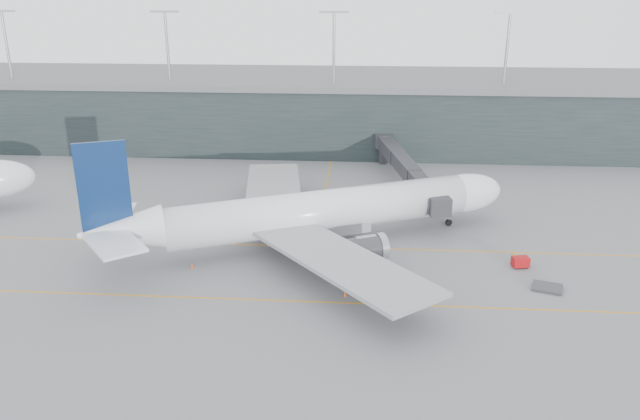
{
  "coord_description": "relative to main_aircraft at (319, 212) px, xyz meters",
  "views": [
    {
      "loc": [
        11.83,
        -83.75,
        34.52
      ],
      "look_at": [
        5.96,
        -4.0,
        5.47
      ],
      "focal_mm": 35.0,
      "sensor_mm": 36.0,
      "label": 1
    }
  ],
  "objects": [
    {
      "name": "cone_nose",
      "position": [
        26.75,
        -1.85,
        -4.42
      ],
      "size": [
        0.47,
        0.47,
        0.75
      ],
      "primitive_type": "cone",
      "color": "orange",
      "rests_on": "ground"
    },
    {
      "name": "gse_cart",
      "position": [
        26.57,
        -5.72,
        -4.0
      ],
      "size": [
        2.33,
        1.74,
        1.43
      ],
      "rotation": [
        0.0,
        0.0,
        0.2
      ],
      "color": "#A20B0F",
      "rests_on": "ground"
    },
    {
      "name": "main_aircraft",
      "position": [
        0.0,
        0.0,
        0.0
      ],
      "size": [
        58.05,
        53.47,
        17.09
      ],
      "rotation": [
        0.0,
        0.0,
        0.42
      ],
      "color": "white",
      "rests_on": "ground"
    },
    {
      "name": "ground",
      "position": [
        -5.7,
        3.05,
        -4.8
      ],
      "size": [
        320.0,
        320.0,
        0.0
      ],
      "primitive_type": "plane",
      "color": "#5C5C61",
      "rests_on": "ground"
    },
    {
      "name": "uld_a",
      "position": [
        -11.01,
        13.73,
        -3.9
      ],
      "size": [
        2.24,
        1.99,
        1.7
      ],
      "rotation": [
        0.0,
        0.0,
        0.31
      ],
      "color": "#37363B",
      "rests_on": "ground"
    },
    {
      "name": "taxiline_b",
      "position": [
        -5.7,
        -16.95,
        -4.79
      ],
      "size": [
        160.0,
        0.25,
        0.02
      ],
      "primitive_type": "cube",
      "color": "orange",
      "rests_on": "ground"
    },
    {
      "name": "jet_bridge",
      "position": [
        14.11,
        26.22,
        -0.25
      ],
      "size": [
        10.11,
        42.77,
        6.07
      ],
      "rotation": [
        0.0,
        0.0,
        0.18
      ],
      "color": "#292A2E",
      "rests_on": "ground"
    },
    {
      "name": "taxiline_lead_main",
      "position": [
        -0.7,
        23.05,
        -4.79
      ],
      "size": [
        0.25,
        60.0,
        0.02
      ],
      "primitive_type": "cube",
      "color": "orange",
      "rests_on": "ground"
    },
    {
      "name": "cone_wing_stbd",
      "position": [
        4.25,
        -15.29,
        -4.48
      ],
      "size": [
        0.39,
        0.39,
        0.62
      ],
      "primitive_type": "cone",
      "color": "#E7430C",
      "rests_on": "ground"
    },
    {
      "name": "taxiline_a",
      "position": [
        -5.7,
        -0.95,
        -4.79
      ],
      "size": [
        160.0,
        0.25,
        0.02
      ],
      "primitive_type": "cube",
      "color": "orange",
      "rests_on": "ground"
    },
    {
      "name": "uld_c",
      "position": [
        -6.78,
        14.18,
        -3.94
      ],
      "size": [
        2.12,
        1.88,
        1.63
      ],
      "rotation": [
        0.0,
        0.0,
        0.29
      ],
      "color": "#37363B",
      "rests_on": "ground"
    },
    {
      "name": "cone_tail",
      "position": [
        -15.73,
        -9.02,
        -4.46
      ],
      "size": [
        0.42,
        0.42,
        0.67
      ],
      "primitive_type": "cone",
      "color": "#EB3F0D",
      "rests_on": "ground"
    },
    {
      "name": "cone_wing_port",
      "position": [
        2.54,
        13.85,
        -4.43
      ],
      "size": [
        0.47,
        0.47,
        0.74
      ],
      "primitive_type": "cone",
      "color": "red",
      "rests_on": "ground"
    },
    {
      "name": "terminal",
      "position": [
        -5.7,
        61.05,
        2.82
      ],
      "size": [
        240.0,
        36.0,
        29.0
      ],
      "color": "black",
      "rests_on": "ground"
    },
    {
      "name": "uld_b",
      "position": [
        -9.31,
        15.04,
        -3.83
      ],
      "size": [
        2.41,
        2.16,
        1.83
      ],
      "rotation": [
        0.0,
        0.0,
        0.32
      ],
      "color": "#37363B",
      "rests_on": "ground"
    },
    {
      "name": "baggage_dolly",
      "position": [
        28.47,
        -11.68,
        -4.59
      ],
      "size": [
        4.09,
        3.66,
        0.34
      ],
      "primitive_type": "cube",
      "rotation": [
        0.0,
        0.0,
        -0.32
      ],
      "color": "#323136",
      "rests_on": "ground"
    }
  ]
}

